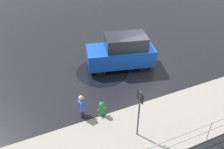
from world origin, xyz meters
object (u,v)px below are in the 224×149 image
object	(u,v)px
moving_hatchback	(122,52)
fire_hydrant	(102,109)
pedestrian	(82,105)
sign_post	(139,108)

from	to	relation	value
moving_hatchback	fire_hydrant	bearing A→B (deg)	51.51
moving_hatchback	pedestrian	distance (m)	4.70
moving_hatchback	sign_post	world-z (taller)	sign_post
moving_hatchback	fire_hydrant	distance (m)	4.39
moving_hatchback	pedestrian	size ratio (longest dim) A/B	3.45
fire_hydrant	pedestrian	size ratio (longest dim) A/B	0.66
fire_hydrant	sign_post	bearing A→B (deg)	117.90
moving_hatchback	fire_hydrant	size ratio (longest dim) A/B	5.24
pedestrian	sign_post	bearing A→B (deg)	130.42
pedestrian	sign_post	world-z (taller)	sign_post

